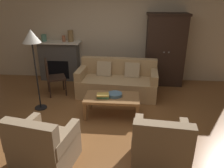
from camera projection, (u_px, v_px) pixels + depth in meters
name	position (u px, v px, depth m)	size (l,w,h in m)	color
ground_plane	(104.00, 123.00, 4.32)	(9.60, 9.60, 0.00)	brown
back_wall	(114.00, 30.00, 6.14)	(7.20, 0.10, 2.80)	beige
fireplace	(60.00, 60.00, 6.34)	(1.26, 0.48, 1.12)	#4C4947
armoire	(165.00, 50.00, 5.89)	(1.06, 0.57, 1.90)	black
couch	(117.00, 82.00, 5.44)	(1.97, 0.97, 0.86)	tan
coffee_table	(112.00, 99.00, 4.47)	(1.10, 0.60, 0.42)	olive
fruit_bowl	(115.00, 95.00, 4.47)	(0.29, 0.29, 0.06)	slate
book_stack	(103.00, 96.00, 4.40)	(0.26, 0.20, 0.07)	#427A4C
mantel_vase_jade	(44.00, 38.00, 6.11)	(0.14, 0.14, 0.19)	slate
mantel_vase_terracotta	(64.00, 38.00, 6.07)	(0.09, 0.09, 0.17)	#A86042
mantel_vase_bronze	(71.00, 36.00, 6.03)	(0.15, 0.15, 0.31)	olive
armchair_near_left	(44.00, 148.00, 3.12)	(0.90, 0.90, 0.88)	#997F60
armchair_near_right	(160.00, 148.00, 3.12)	(0.84, 0.84, 0.88)	#997F60
side_chair_wooden	(52.00, 75.00, 5.36)	(0.59, 0.59, 0.90)	black
floor_lamp	(32.00, 41.00, 4.32)	(0.36, 0.36, 1.71)	black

